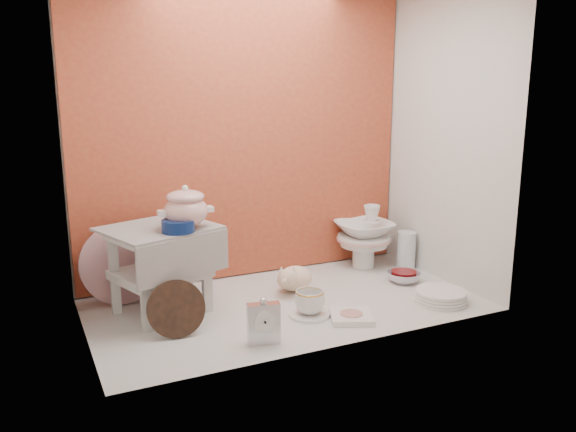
% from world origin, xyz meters
% --- Properties ---
extents(ground, '(1.80, 1.80, 0.00)m').
position_xyz_m(ground, '(0.00, 0.00, 0.00)').
color(ground, silver).
rests_on(ground, ground).
extents(niche_shell, '(1.86, 1.03, 1.53)m').
position_xyz_m(niche_shell, '(0.00, 0.18, 0.93)').
color(niche_shell, '#B6562D').
rests_on(niche_shell, ground).
extents(step_stool, '(0.56, 0.52, 0.40)m').
position_xyz_m(step_stool, '(-0.55, 0.15, 0.20)').
color(step_stool, silver).
rests_on(step_stool, ground).
extents(soup_tureen, '(0.29, 0.29, 0.19)m').
position_xyz_m(soup_tureen, '(-0.44, 0.08, 0.50)').
color(soup_tureen, white).
rests_on(soup_tureen, step_stool).
extents(cobalt_bowl, '(0.15, 0.15, 0.05)m').
position_xyz_m(cobalt_bowl, '(-0.49, 0.03, 0.42)').
color(cobalt_bowl, '#0B1F54').
rests_on(cobalt_bowl, step_stool).
extents(floral_platter, '(0.39, 0.14, 0.37)m').
position_xyz_m(floral_platter, '(-0.69, 0.36, 0.19)').
color(floral_platter, silver).
rests_on(floral_platter, ground).
extents(blue_white_vase, '(0.30, 0.30, 0.26)m').
position_xyz_m(blue_white_vase, '(-0.48, 0.31, 0.13)').
color(blue_white_vase, silver).
rests_on(blue_white_vase, ground).
extents(lacquer_tray, '(0.25, 0.11, 0.23)m').
position_xyz_m(lacquer_tray, '(-0.56, -0.13, 0.12)').
color(lacquer_tray, black).
rests_on(lacquer_tray, ground).
extents(mantel_clock, '(0.14, 0.07, 0.19)m').
position_xyz_m(mantel_clock, '(-0.26, -0.35, 0.09)').
color(mantel_clock, silver).
rests_on(mantel_clock, ground).
extents(plush_pig, '(0.27, 0.23, 0.14)m').
position_xyz_m(plush_pig, '(0.11, 0.14, 0.07)').
color(plush_pig, beige).
rests_on(plush_pig, ground).
extents(teacup_saucer, '(0.24, 0.24, 0.01)m').
position_xyz_m(teacup_saucer, '(0.03, -0.18, 0.01)').
color(teacup_saucer, white).
rests_on(teacup_saucer, ground).
extents(gold_rim_teacup, '(0.16, 0.16, 0.11)m').
position_xyz_m(gold_rim_teacup, '(0.03, -0.18, 0.07)').
color(gold_rim_teacup, white).
rests_on(gold_rim_teacup, teacup_saucer).
extents(lattice_dish, '(0.24, 0.24, 0.03)m').
position_xyz_m(lattice_dish, '(0.18, -0.29, 0.01)').
color(lattice_dish, white).
rests_on(lattice_dish, ground).
extents(dinner_plate_stack, '(0.29, 0.29, 0.06)m').
position_xyz_m(dinner_plate_stack, '(0.68, -0.29, 0.03)').
color(dinner_plate_stack, white).
rests_on(dinner_plate_stack, ground).
extents(crystal_bowl, '(0.22, 0.22, 0.05)m').
position_xyz_m(crystal_bowl, '(0.69, 0.02, 0.03)').
color(crystal_bowl, silver).
rests_on(crystal_bowl, ground).
extents(clear_glass_vase, '(0.11, 0.11, 0.21)m').
position_xyz_m(clear_glass_vase, '(0.84, 0.21, 0.10)').
color(clear_glass_vase, silver).
rests_on(clear_glass_vase, ground).
extents(porcelain_tower, '(0.40, 0.40, 0.35)m').
position_xyz_m(porcelain_tower, '(0.64, 0.34, 0.18)').
color(porcelain_tower, white).
rests_on(porcelain_tower, ground).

